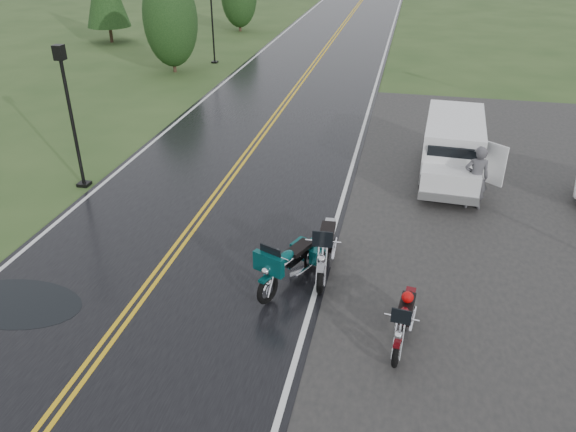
% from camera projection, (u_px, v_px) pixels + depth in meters
% --- Properties ---
extents(ground, '(120.00, 120.00, 0.00)m').
position_uv_depth(ground, '(154.00, 281.00, 13.20)').
color(ground, '#2D471E').
rests_on(ground, ground).
extents(road, '(8.00, 100.00, 0.04)m').
position_uv_depth(road, '(261.00, 136.00, 21.80)').
color(road, black).
rests_on(road, ground).
extents(motorcycle_red, '(0.98, 2.12, 1.21)m').
position_uv_depth(motorcycle_red, '(398.00, 342.00, 10.42)').
color(motorcycle_red, '#4F090E').
rests_on(motorcycle_red, ground).
extents(motorcycle_teal, '(1.69, 2.48, 1.38)m').
position_uv_depth(motorcycle_teal, '(267.00, 279.00, 12.08)').
color(motorcycle_teal, '#053E3E').
rests_on(motorcycle_teal, ground).
extents(motorcycle_silver, '(1.04, 2.55, 1.48)m').
position_uv_depth(motorcycle_silver, '(321.00, 266.00, 12.40)').
color(motorcycle_silver, '#929399').
rests_on(motorcycle_silver, ground).
extents(van_white, '(2.13, 5.04, 1.94)m').
position_uv_depth(van_white, '(425.00, 167.00, 16.71)').
color(van_white, white).
rests_on(van_white, ground).
extents(person_at_van, '(0.73, 0.51, 1.91)m').
position_uv_depth(person_at_van, '(476.00, 179.00, 16.00)').
color(person_at_van, '#4C4B50').
rests_on(person_at_van, ground).
extents(lamp_post_near_left, '(0.38, 0.38, 4.42)m').
position_uv_depth(lamp_post_near_left, '(72.00, 119.00, 16.79)').
color(lamp_post_near_left, black).
rests_on(lamp_post_near_left, ground).
extents(lamp_post_far_left, '(0.35, 0.35, 4.06)m').
position_uv_depth(lamp_post_far_left, '(213.00, 26.00, 31.56)').
color(lamp_post_far_left, black).
rests_on(lamp_post_far_left, ground).
extents(tree_left_mid, '(2.86, 2.86, 4.47)m').
position_uv_depth(tree_left_mid, '(171.00, 30.00, 29.58)').
color(tree_left_mid, '#1E3D19').
rests_on(tree_left_mid, ground).
extents(tree_left_far, '(2.56, 2.56, 3.94)m').
position_uv_depth(tree_left_far, '(239.00, 3.00, 40.37)').
color(tree_left_far, '#1E3D19').
rests_on(tree_left_far, ground).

